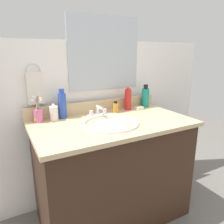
% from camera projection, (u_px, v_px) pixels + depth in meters
% --- Properties ---
extents(ground_plane, '(6.00, 6.00, 0.00)m').
position_uv_depth(ground_plane, '(113.00, 214.00, 1.68)').
color(ground_plane, '#66605B').
extents(vanity_cabinet, '(1.04, 0.55, 0.73)m').
position_uv_depth(vanity_cabinet, '(113.00, 172.00, 1.58)').
color(vanity_cabinet, '#382316').
rests_on(vanity_cabinet, ground_plane).
extents(countertop, '(1.09, 0.60, 0.03)m').
position_uv_depth(countertop, '(113.00, 124.00, 1.48)').
color(countertop, '#D1B284').
rests_on(countertop, vanity_cabinet).
extents(backsplash, '(1.09, 0.02, 0.09)m').
position_uv_depth(backsplash, '(96.00, 106.00, 1.70)').
color(backsplash, '#D1B284').
rests_on(backsplash, countertop).
extents(back_wall, '(2.19, 0.04, 1.30)m').
position_uv_depth(back_wall, '(93.00, 122.00, 1.80)').
color(back_wall, white).
rests_on(back_wall, ground_plane).
extents(mirror_panel, '(0.60, 0.01, 0.56)m').
position_uv_depth(mirror_panel, '(105.00, 53.00, 1.68)').
color(mirror_panel, '#B2BCC6').
extents(towel_ring, '(0.10, 0.01, 0.10)m').
position_uv_depth(towel_ring, '(33.00, 70.00, 1.46)').
color(towel_ring, silver).
extents(hand_towel, '(0.11, 0.04, 0.22)m').
position_uv_depth(hand_towel, '(35.00, 88.00, 1.47)').
color(hand_towel, silver).
extents(sink_basin, '(0.38, 0.38, 0.11)m').
position_uv_depth(sink_basin, '(111.00, 128.00, 1.44)').
color(sink_basin, white).
rests_on(sink_basin, countertop).
extents(faucet, '(0.16, 0.10, 0.08)m').
position_uv_depth(faucet, '(98.00, 113.00, 1.59)').
color(faucet, silver).
rests_on(faucet, countertop).
extents(bottle_spray_red, '(0.05, 0.05, 0.19)m').
position_uv_depth(bottle_spray_red, '(128.00, 99.00, 1.76)').
color(bottle_spray_red, red).
rests_on(bottle_spray_red, countertop).
extents(bottle_mouthwash_teal, '(0.06, 0.06, 0.19)m').
position_uv_depth(bottle_mouthwash_teal, '(145.00, 97.00, 1.85)').
color(bottle_mouthwash_teal, teal).
rests_on(bottle_mouthwash_teal, countertop).
extents(bottle_shampoo_blue, '(0.06, 0.06, 0.21)m').
position_uv_depth(bottle_shampoo_blue, '(62.00, 105.00, 1.53)').
color(bottle_shampoo_blue, '#2D4CB2').
rests_on(bottle_shampoo_blue, countertop).
extents(bottle_oil_amber, '(0.05, 0.05, 0.09)m').
position_uv_depth(bottle_oil_amber, '(116.00, 107.00, 1.69)').
color(bottle_oil_amber, gold).
rests_on(bottle_oil_amber, countertop).
extents(bottle_lotion_white, '(0.06, 0.06, 0.12)m').
position_uv_depth(bottle_lotion_white, '(54.00, 113.00, 1.49)').
color(bottle_lotion_white, white).
rests_on(bottle_lotion_white, countertop).
extents(cup_pink, '(0.07, 0.08, 0.18)m').
position_uv_depth(cup_pink, '(38.00, 114.00, 1.45)').
color(cup_pink, '#D16693').
rests_on(cup_pink, countertop).
extents(soap_bar, '(0.06, 0.04, 0.02)m').
position_uv_depth(soap_bar, '(139.00, 108.00, 1.78)').
color(soap_bar, white).
rests_on(soap_bar, countertop).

